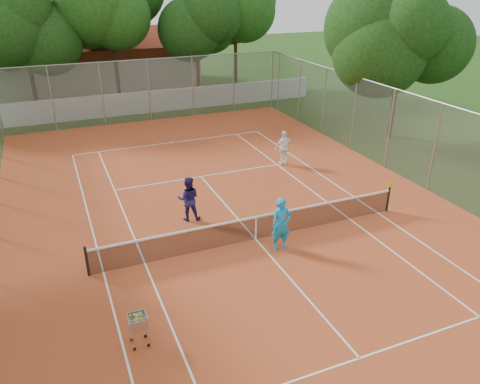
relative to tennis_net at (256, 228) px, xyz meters
name	(u,v)px	position (x,y,z in m)	size (l,w,h in m)	color
ground	(256,240)	(0.00, 0.00, -0.51)	(120.00, 120.00, 0.00)	#1B3C10
court_pad	(256,239)	(0.00, 0.00, -0.50)	(18.00, 34.00, 0.02)	#B44B23
court_lines	(256,239)	(0.00, 0.00, -0.49)	(10.98, 23.78, 0.01)	white
tennis_net	(256,228)	(0.00, 0.00, 0.00)	(11.88, 0.10, 0.98)	black
perimeter_fence	(256,191)	(0.00, 0.00, 1.49)	(18.00, 34.00, 4.00)	slate
boundary_wall	(144,102)	(0.00, 19.00, 0.24)	(26.00, 0.30, 1.50)	white
clubhouse	(94,61)	(-2.00, 29.00, 1.69)	(16.40, 9.00, 4.40)	beige
tropical_trees	(130,34)	(0.00, 22.00, 4.49)	(29.00, 19.00, 10.00)	black
player_near	(281,224)	(0.55, -0.91, 0.48)	(0.71, 0.47, 1.95)	#168BC2
player_far_left	(189,199)	(-1.79, 2.44, 0.41)	(0.88, 0.69, 1.81)	navy
player_far_right	(284,148)	(4.46, 6.34, 0.40)	(1.04, 0.43, 1.78)	white
ball_hopper	(139,329)	(-5.05, -3.75, 0.02)	(0.49, 0.49, 1.01)	#B8B7BE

